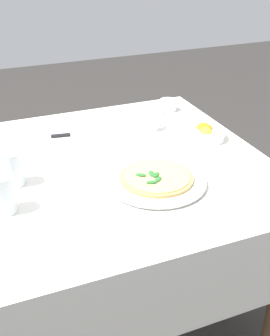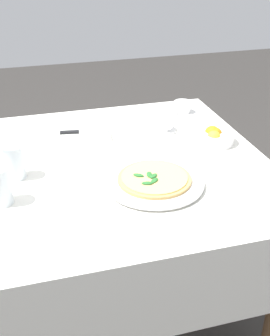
# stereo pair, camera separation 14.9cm
# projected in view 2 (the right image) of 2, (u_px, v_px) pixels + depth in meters

# --- Properties ---
(ground_plane) EXTENTS (8.00, 8.00, 0.00)m
(ground_plane) POSITION_uv_depth(u_px,v_px,m) (121.00, 308.00, 1.93)
(ground_plane) COLOR #33302D
(dining_table) EXTENTS (1.08, 1.08, 0.73)m
(dining_table) POSITION_uv_depth(u_px,v_px,m) (118.00, 194.00, 1.64)
(dining_table) COLOR white
(dining_table) RESTS_ON ground_plane
(pizza_plate) EXTENTS (0.33, 0.33, 0.02)m
(pizza_plate) POSITION_uv_depth(u_px,v_px,m) (154.00, 182.00, 1.43)
(pizza_plate) COLOR white
(pizza_plate) RESTS_ON dining_table
(pizza) EXTENTS (0.24, 0.24, 0.02)m
(pizza) POSITION_uv_depth(u_px,v_px,m) (154.00, 178.00, 1.42)
(pizza) COLOR #DBAD60
(pizza) RESTS_ON pizza_plate
(coffee_cup_back_corner) EXTENTS (0.13, 0.13, 0.07)m
(coffee_cup_back_corner) POSITION_uv_depth(u_px,v_px,m) (161.00, 124.00, 1.80)
(coffee_cup_back_corner) COLOR white
(coffee_cup_back_corner) RESTS_ON dining_table
(coffee_cup_far_left) EXTENTS (0.13, 0.13, 0.06)m
(coffee_cup_far_left) POSITION_uv_depth(u_px,v_px,m) (182.00, 108.00, 1.97)
(coffee_cup_far_left) COLOR white
(coffee_cup_far_left) RESTS_ON dining_table
(water_glass_left_edge) EXTENTS (0.07, 0.07, 0.12)m
(water_glass_left_edge) POSITION_uv_depth(u_px,v_px,m) (15.00, 163.00, 1.46)
(water_glass_left_edge) COLOR white
(water_glass_left_edge) RESTS_ON dining_table
(water_glass_far_right) EXTENTS (0.07, 0.07, 0.12)m
(water_glass_far_right) POSITION_uv_depth(u_px,v_px,m) (0.00, 188.00, 1.32)
(water_glass_far_right) COLOR white
(water_glass_far_right) RESTS_ON dining_table
(napkin_folded) EXTENTS (0.23, 0.14, 0.02)m
(napkin_folded) POSITION_uv_depth(u_px,v_px,m) (82.00, 135.00, 1.76)
(napkin_folded) COLOR white
(napkin_folded) RESTS_ON dining_table
(dinner_knife) EXTENTS (0.20, 0.05, 0.01)m
(dinner_knife) POSITION_uv_depth(u_px,v_px,m) (82.00, 132.00, 1.75)
(dinner_knife) COLOR silver
(dinner_knife) RESTS_ON napkin_folded
(citrus_bowl) EXTENTS (0.15, 0.15, 0.07)m
(citrus_bowl) POSITION_uv_depth(u_px,v_px,m) (214.00, 136.00, 1.70)
(citrus_bowl) COLOR white
(citrus_bowl) RESTS_ON dining_table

